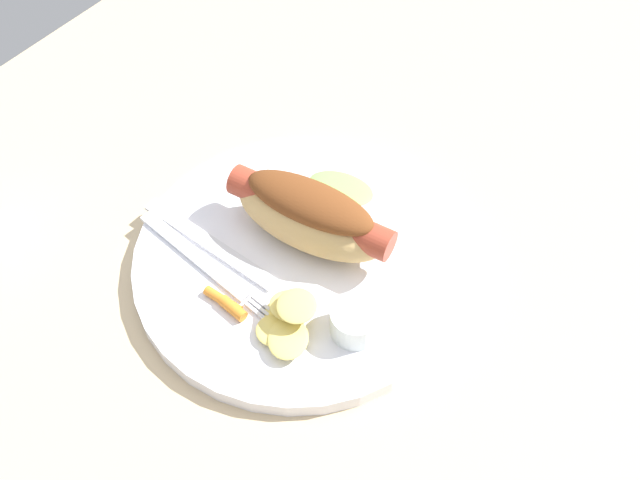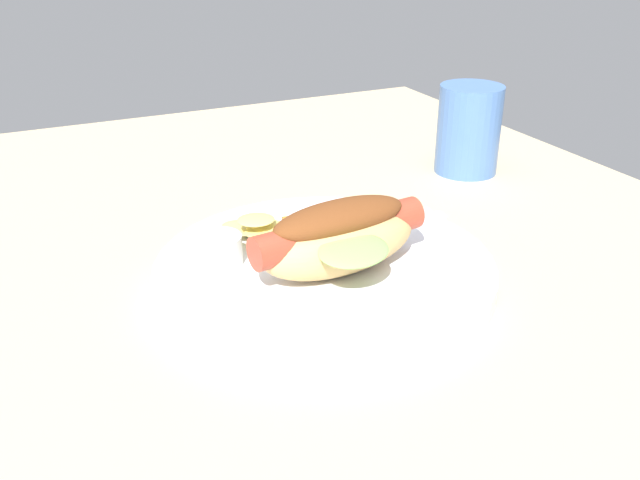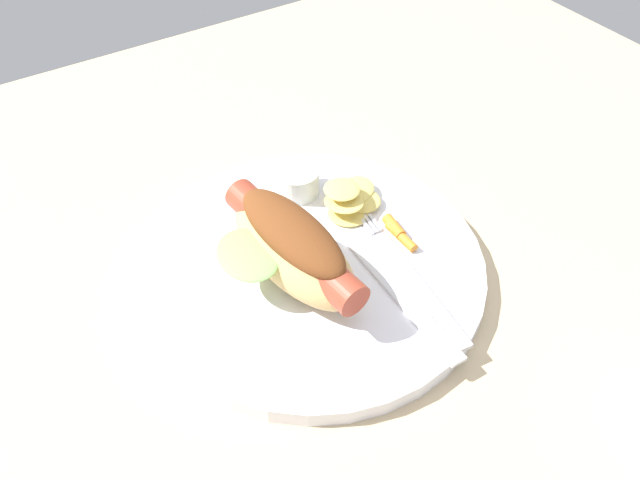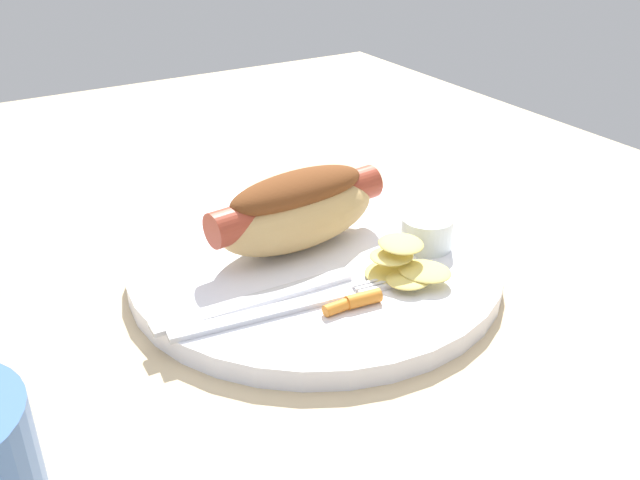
% 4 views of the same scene
% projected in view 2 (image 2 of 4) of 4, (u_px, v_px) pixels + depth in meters
% --- Properties ---
extents(ground_plane, '(1.20, 0.90, 0.02)m').
position_uv_depth(ground_plane, '(323.00, 301.00, 0.58)').
color(ground_plane, tan).
extents(plate, '(0.29, 0.29, 0.02)m').
position_uv_depth(plate, '(325.00, 269.00, 0.60)').
color(plate, white).
rests_on(plate, ground_plane).
extents(hot_dog, '(0.10, 0.16, 0.06)m').
position_uv_depth(hot_dog, '(341.00, 237.00, 0.56)').
color(hot_dog, tan).
rests_on(hot_dog, plate).
extents(sauce_ramekin, '(0.04, 0.04, 0.03)m').
position_uv_depth(sauce_ramekin, '(218.00, 250.00, 0.59)').
color(sauce_ramekin, white).
rests_on(sauce_ramekin, plate).
extents(fork, '(0.03, 0.17, 0.00)m').
position_uv_depth(fork, '(356.00, 222.00, 0.66)').
color(fork, silver).
rests_on(fork, plate).
extents(knife, '(0.02, 0.15, 0.00)m').
position_uv_depth(knife, '(375.00, 228.00, 0.65)').
color(knife, silver).
rests_on(knife, plate).
extents(chips_pile, '(0.07, 0.07, 0.03)m').
position_uv_depth(chips_pile, '(257.00, 229.00, 0.63)').
color(chips_pile, '#E6CF67').
rests_on(chips_pile, plate).
extents(carrot_garnish, '(0.01, 0.04, 0.01)m').
position_uv_depth(carrot_garnish, '(302.00, 220.00, 0.66)').
color(carrot_garnish, orange).
rests_on(carrot_garnish, plate).
extents(drinking_cup, '(0.07, 0.07, 0.10)m').
position_uv_depth(drinking_cup, '(469.00, 129.00, 0.82)').
color(drinking_cup, '#4770B2').
rests_on(drinking_cup, ground_plane).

